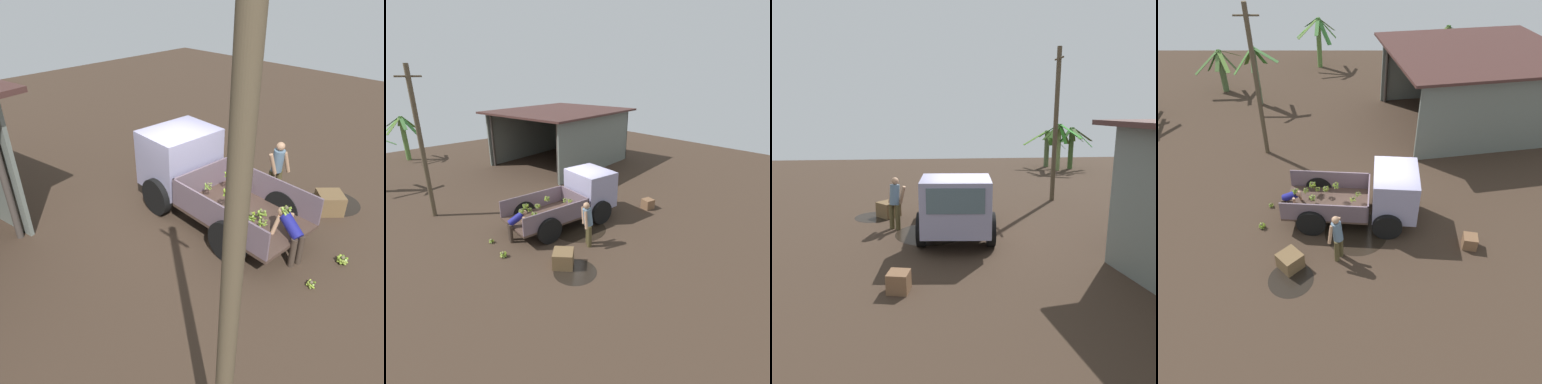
{
  "view_description": "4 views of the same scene",
  "coord_description": "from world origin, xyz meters",
  "views": [
    {
      "loc": [
        -6.02,
        5.7,
        5.48
      ],
      "look_at": [
        -0.81,
        0.36,
        1.11
      ],
      "focal_mm": 35.0,
      "sensor_mm": 36.0,
      "label": 1
    },
    {
      "loc": [
        -7.86,
        -9.19,
        5.79
      ],
      "look_at": [
        -0.22,
        -0.67,
        1.26
      ],
      "focal_mm": 28.0,
      "sensor_mm": 36.0,
      "label": 2
    },
    {
      "loc": [
        10.38,
        -1.16,
        3.86
      ],
      "look_at": [
        -0.79,
        -0.24,
        1.3
      ],
      "focal_mm": 35.0,
      "sensor_mm": 36.0,
      "label": 3
    },
    {
      "loc": [
        -0.94,
        -10.47,
        9.0
      ],
      "look_at": [
        -0.94,
        -0.47,
        1.1
      ],
      "focal_mm": 35.0,
      "sensor_mm": 36.0,
      "label": 4
    }
  ],
  "objects": [
    {
      "name": "ground",
      "position": [
        0.0,
        0.0,
        0.0
      ],
      "size": [
        36.0,
        36.0,
        0.0
      ],
      "primitive_type": "plane",
      "color": "#3B2C21"
    },
    {
      "name": "mud_patch_0",
      "position": [
        -0.74,
        -1.32,
        0.0
      ],
      "size": [
        2.14,
        2.14,
        0.01
      ],
      "primitive_type": "cylinder",
      "color": "black",
      "rests_on": "ground"
    },
    {
      "name": "mud_patch_1",
      "position": [
        -2.71,
        -3.31,
        0.0
      ],
      "size": [
        1.37,
        1.37,
        0.01
      ],
      "primitive_type": "cylinder",
      "color": "black",
      "rests_on": "ground"
    },
    {
      "name": "cargo_truck",
      "position": [
        0.08,
        -0.54,
        1.06
      ],
      "size": [
        4.62,
        2.43,
        2.0
      ],
      "rotation": [
        0.0,
        0.0,
        -0.07
      ],
      "color": "#46332A",
      "rests_on": "ground"
    },
    {
      "name": "warehouse_shed",
      "position": [
        5.38,
        6.92,
        2.58
      ],
      "size": [
        9.17,
        8.31,
        3.56
      ],
      "rotation": [
        0.0,
        0.0,
        0.17
      ],
      "color": "slate",
      "rests_on": "ground"
    },
    {
      "name": "utility_pole",
      "position": [
        -4.64,
        3.81,
        3.14
      ],
      "size": [
        0.94,
        0.19,
        6.16
      ],
      "color": "brown",
      "rests_on": "ground"
    },
    {
      "name": "banana_palm_0",
      "position": [
        4.91,
        12.95,
        1.7
      ],
      "size": [
        2.68,
        2.06,
        3.06
      ],
      "color": "#5A6C39",
      "rests_on": "ground"
    },
    {
      "name": "banana_palm_4",
      "position": [
        -2.95,
        14.58,
        1.7
      ],
      "size": [
        2.52,
        2.5,
        3.09
      ],
      "color": "#5A843C",
      "rests_on": "ground"
    },
    {
      "name": "person_foreground_visitor",
      "position": [
        -1.33,
        -2.41,
        0.94
      ],
      "size": [
        0.55,
        0.65,
        1.69
      ],
      "rotation": [
        0.0,
        0.0,
        2.62
      ],
      "color": "#4D4325",
      "rests_on": "ground"
    },
    {
      "name": "person_worker_loading",
      "position": [
        -3.04,
        -0.38,
        0.7
      ],
      "size": [
        0.77,
        0.58,
        1.15
      ],
      "rotation": [
        0.0,
        0.0,
        -0.3
      ],
      "color": "#3A2E25",
      "rests_on": "ground"
    },
    {
      "name": "banana_bunch_on_ground_0",
      "position": [
        -3.85,
        0.05,
        0.08
      ],
      "size": [
        0.18,
        0.18,
        0.16
      ],
      "color": "brown",
      "rests_on": "ground"
    },
    {
      "name": "banana_bunch_on_ground_1",
      "position": [
        -3.98,
        -1.07,
        0.1
      ],
      "size": [
        0.25,
        0.26,
        0.2
      ],
      "color": "brown",
      "rests_on": "ground"
    },
    {
      "name": "wooden_crate_0",
      "position": [
        -2.77,
        -2.81,
        0.27
      ],
      "size": [
        0.91,
        0.91,
        0.53
      ],
      "primitive_type": "cube",
      "rotation": [
        0.0,
        0.0,
        0.78
      ],
      "color": "brown",
      "rests_on": "ground"
    },
    {
      "name": "wooden_crate_1",
      "position": [
        2.95,
        -1.95,
        0.22
      ],
      "size": [
        0.52,
        0.52,
        0.44
      ],
      "primitive_type": "cube",
      "rotation": [
        0.0,
        0.0,
        2.96
      ],
      "color": "brown",
      "rests_on": "ground"
    }
  ]
}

